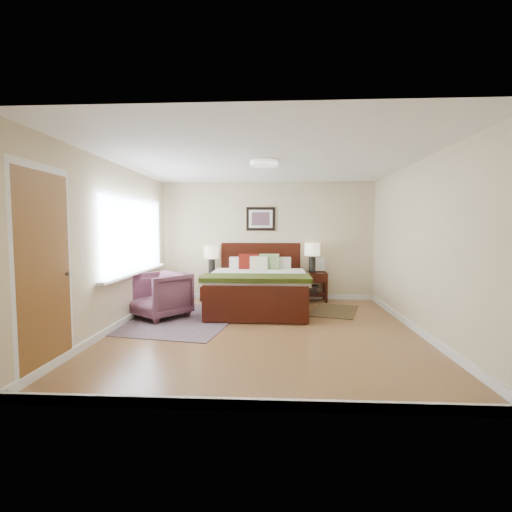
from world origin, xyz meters
The scene contains 18 objects.
floor centered at (0.00, 0.00, 0.00)m, with size 5.00×5.00×0.00m, color olive.
back_wall centered at (0.00, 2.50, 1.25)m, with size 4.50×0.04×2.50m, color beige.
front_wall centered at (0.00, -2.50, 1.25)m, with size 4.50×0.04×2.50m, color beige.
left_wall centered at (-2.25, 0.00, 1.25)m, with size 0.04×5.00×2.50m, color beige.
right_wall centered at (2.25, 0.00, 1.25)m, with size 0.04×5.00×2.50m, color beige.
ceiling centered at (0.00, 0.00, 2.50)m, with size 4.50×5.00×0.02m, color white.
window centered at (-2.20, 0.70, 1.38)m, with size 0.11×2.72×1.32m.
door centered at (-2.23, -1.75, 1.07)m, with size 0.06×1.00×2.18m.
ceil_fixture centered at (0.00, 0.00, 2.47)m, with size 0.44×0.44×0.08m.
bed centered at (-0.15, 1.41, 0.55)m, with size 1.81×2.20×1.19m.
wall_art centered at (-0.15, 2.47, 1.72)m, with size 0.62×0.05×0.50m.
nightstand_left centered at (-1.18, 2.25, 0.42)m, with size 0.45×0.41×0.54m.
nightstand_right centered at (0.93, 2.26, 0.37)m, with size 0.61×0.46×0.60m.
lamp_left centered at (-1.18, 2.27, 0.96)m, with size 0.32×0.32×0.61m.
lamp_right centered at (0.93, 2.27, 1.03)m, with size 0.32×0.32×0.61m.
armchair centered at (-1.80, 0.67, 0.39)m, with size 0.82×0.85×0.77m, color brown.
rug_persian centered at (-1.35, 0.55, 0.01)m, with size 1.65×2.33×0.01m, color #0D1A42.
rug_navy centered at (1.25, 1.31, 0.01)m, with size 0.77×1.16×0.01m, color black.
Camera 1 is at (0.17, -5.46, 1.51)m, focal length 26.00 mm.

